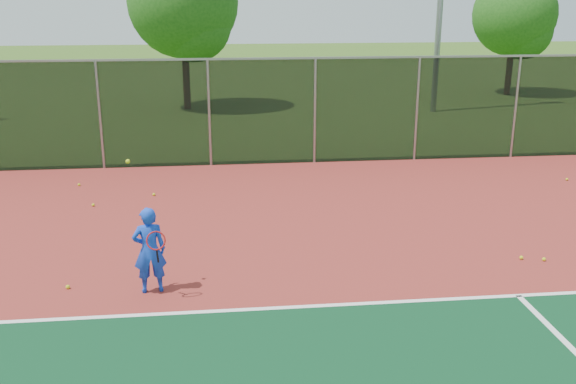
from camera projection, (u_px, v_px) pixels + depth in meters
name	position (u px, v px, depth m)	size (l,w,h in m)	color
court_apron	(417.00, 335.00, 9.25)	(30.00, 20.00, 0.02)	maroon
fence_back	(315.00, 110.00, 18.30)	(30.00, 0.06, 3.03)	black
tennis_player	(149.00, 250.00, 10.37)	(0.59, 0.63, 2.23)	blue
practice_ball_0	(521.00, 258.00, 11.85)	(0.07, 0.07, 0.07)	#C9D318
practice_ball_1	(79.00, 185.00, 16.40)	(0.07, 0.07, 0.07)	#C9D318
practice_ball_2	(567.00, 179.00, 16.88)	(0.07, 0.07, 0.07)	#C9D318
practice_ball_3	(93.00, 205.00, 14.82)	(0.07, 0.07, 0.07)	#C9D318
practice_ball_5	(544.00, 259.00, 11.78)	(0.07, 0.07, 0.07)	#C9D318
practice_ball_7	(154.00, 194.00, 15.60)	(0.07, 0.07, 0.07)	#C9D318
practice_ball_8	(68.00, 287.00, 10.66)	(0.07, 0.07, 0.07)	#C9D318
tree_back_left	(185.00, 8.00, 26.36)	(4.56, 4.56, 6.70)	#362213
tree_back_mid	(517.00, 18.00, 30.50)	(3.94, 3.94, 5.79)	#362213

